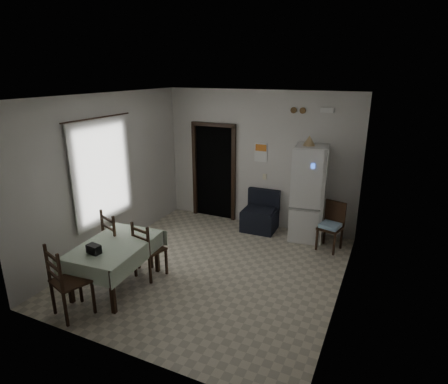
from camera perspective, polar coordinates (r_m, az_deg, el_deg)
The scene contains 25 objects.
ground at distance 6.59m, azimuth -1.87°, elevation -11.63°, with size 4.50×4.50×0.00m, color #B9AF97.
ceiling at distance 5.74m, azimuth -2.17°, elevation 14.41°, with size 4.20×4.50×0.02m, color white, non-canonical shape.
wall_back at distance 8.01m, azimuth 5.30°, elevation 4.89°, with size 4.20×0.02×2.90m, color silver, non-canonical shape.
wall_front at distance 4.26m, azimuth -15.91°, elevation -7.86°, with size 4.20×0.02×2.90m, color silver, non-canonical shape.
wall_left at distance 7.17m, azimuth -17.18°, elevation 2.59°, with size 0.02×4.50×2.90m, color silver, non-canonical shape.
wall_right at distance 5.44m, azimuth 18.17°, elevation -2.37°, with size 0.02×4.50×2.90m, color silver, non-canonical shape.
doorway at distance 8.67m, azimuth -0.86°, elevation 3.34°, with size 1.06×0.52×2.22m.
window_recess at distance 7.04m, azimuth -18.63°, elevation 3.01°, with size 0.10×1.20×1.60m, color silver.
curtain at distance 6.96m, azimuth -17.97°, elevation 2.92°, with size 0.02×1.45×1.85m, color silver.
curtain_rod at distance 6.79m, azimuth -18.68°, elevation 10.67°, with size 0.02×0.02×1.60m, color black.
calendar at distance 7.94m, azimuth 5.65°, elevation 6.03°, with size 0.28×0.02×0.40m, color white.
calendar_image at distance 7.92m, azimuth 5.66°, elevation 6.73°, with size 0.24×0.01×0.14m, color orange.
light_switch at distance 8.03m, azimuth 6.21°, elevation 2.33°, with size 0.08×0.02×0.12m, color beige.
vent_left at distance 7.61m, azimuth 10.57°, elevation 12.16°, with size 0.12×0.12×0.03m, color brown.
vent_right at distance 7.57m, azimuth 11.92°, elevation 12.05°, with size 0.12×0.12×0.03m, color brown.
emergency_light at distance 7.45m, azimuth 15.47°, elevation 11.93°, with size 0.25×0.07×0.09m, color white.
fridge at distance 7.54m, azimuth 12.83°, elevation -0.24°, with size 0.62×0.62×1.91m, color white, non-canonical shape.
tan_cone at distance 7.28m, azimuth 12.87°, elevation 7.66°, with size 0.23×0.23×0.19m, color tan.
navy_seat at distance 7.96m, azimuth 5.49°, elevation -2.95°, with size 0.69×0.67×0.84m, color black, non-canonical shape.
corner_chair at distance 7.33m, azimuth 15.89°, elevation -5.13°, with size 0.40×0.40×0.92m, color black, non-canonical shape.
dining_table at distance 6.18m, azimuth -16.09°, elevation -10.64°, with size 0.93×1.42×0.74m, color #A5B89D, non-canonical shape.
black_bag at distance 5.78m, azimuth -19.22°, elevation -8.22°, with size 0.21×0.12×0.13m, color black.
dining_chair_far_left at distance 6.60m, azimuth -15.49°, elevation -7.01°, with size 0.46×0.46×1.08m, color black, non-canonical shape.
dining_chair_far_right at distance 6.30m, azimuth -11.23°, elevation -8.48°, with size 0.42×0.42×0.97m, color black, non-canonical shape.
dining_chair_near_head at distance 5.65m, azimuth -22.33°, elevation -12.27°, with size 0.46×0.46×1.07m, color black, non-canonical shape.
Camera 1 is at (2.60, -5.10, 3.26)m, focal length 30.00 mm.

